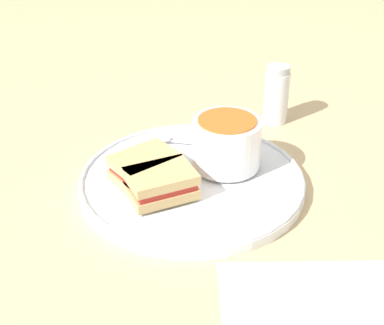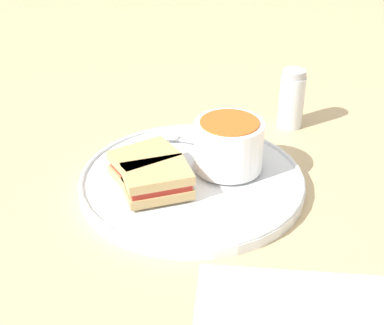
{
  "view_description": "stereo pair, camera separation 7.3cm",
  "coord_description": "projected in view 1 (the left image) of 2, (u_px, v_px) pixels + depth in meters",
  "views": [
    {
      "loc": [
        -0.59,
        -0.2,
        0.41
      ],
      "look_at": [
        0.0,
        0.0,
        0.04
      ],
      "focal_mm": 50.0,
      "sensor_mm": 36.0,
      "label": 1
    },
    {
      "loc": [
        -0.56,
        -0.26,
        0.41
      ],
      "look_at": [
        0.0,
        0.0,
        0.04
      ],
      "focal_mm": 50.0,
      "sensor_mm": 36.0,
      "label": 2
    }
  ],
  "objects": [
    {
      "name": "ground_plane",
      "position": [
        192.0,
        186.0,
        0.75
      ],
      "size": [
        2.4,
        2.4,
        0.0
      ],
      "primitive_type": "plane",
      "color": "#D1B27F"
    },
    {
      "name": "plate",
      "position": [
        192.0,
        180.0,
        0.74
      ],
      "size": [
        0.31,
        0.31,
        0.02
      ],
      "color": "white",
      "rests_on": "ground_plane"
    },
    {
      "name": "soup_bowl",
      "position": [
        226.0,
        142.0,
        0.74
      ],
      "size": [
        0.1,
        0.1,
        0.07
      ],
      "color": "white",
      "rests_on": "plate"
    },
    {
      "name": "spoon",
      "position": [
        168.0,
        139.0,
        0.82
      ],
      "size": [
        0.03,
        0.12,
        0.01
      ],
      "rotation": [
        0.0,
        0.0,
        7.95
      ],
      "color": "silver",
      "rests_on": "plate"
    },
    {
      "name": "sandwich_half_near",
      "position": [
        145.0,
        167.0,
        0.72
      ],
      "size": [
        0.11,
        0.1,
        0.04
      ],
      "rotation": [
        0.0,
        0.0,
        2.57
      ],
      "color": "tan",
      "rests_on": "plate"
    },
    {
      "name": "sandwich_half_far",
      "position": [
        161.0,
        183.0,
        0.69
      ],
      "size": [
        0.1,
        0.1,
        0.04
      ],
      "rotation": [
        0.0,
        0.0,
        2.32
      ],
      "color": "tan",
      "rests_on": "plate"
    },
    {
      "name": "salt_shaker",
      "position": [
        276.0,
        95.0,
        0.9
      ],
      "size": [
        0.04,
        0.04,
        0.1
      ],
      "color": "silver",
      "rests_on": "ground_plane"
    }
  ]
}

